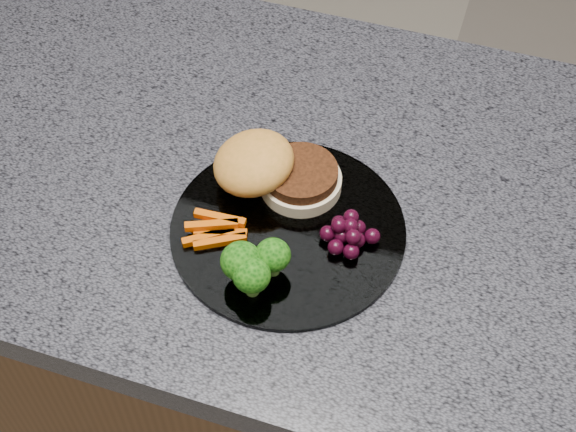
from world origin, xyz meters
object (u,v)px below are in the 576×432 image
Objects in this scene: burger at (270,171)px; plate at (288,229)px; grape_bunch at (348,234)px; island_cabinet at (336,378)px.

plate is at bearing -73.31° from burger.
plate is 1.52× the size of burger.
island_cabinet is at bearing 98.39° from grape_bunch.
plate is at bearing -125.00° from island_cabinet.
plate is 0.07m from grape_bunch.
plate is at bearing -177.81° from grape_bunch.
island_cabinet is at bearing -3.62° from burger.
island_cabinet is 0.48m from plate.
plate is 0.07m from burger.
grape_bunch reaches higher than plate.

